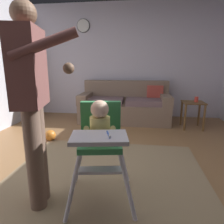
{
  "coord_description": "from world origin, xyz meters",
  "views": [
    {
      "loc": [
        0.34,
        -2.08,
        1.21
      ],
      "look_at": [
        0.09,
        -0.23,
        0.77
      ],
      "focal_mm": 32.14,
      "sensor_mm": 36.0,
      "label": 1
    }
  ],
  "objects_px": {
    "high_chair": "(100,133)",
    "wall_clock": "(83,26)",
    "side_table": "(193,109)",
    "toy_ball": "(105,142)",
    "toy_ball_second": "(50,135)",
    "sippy_cup": "(196,99)",
    "adult_standing": "(32,98)",
    "couch": "(125,106)"
  },
  "relations": [
    {
      "from": "adult_standing",
      "to": "toy_ball_second",
      "type": "xyz_separation_m",
      "value": [
        -0.57,
        1.44,
        -0.86
      ]
    },
    {
      "from": "side_table",
      "to": "sippy_cup",
      "type": "relative_size",
      "value": 5.2
    },
    {
      "from": "side_table",
      "to": "wall_clock",
      "type": "relative_size",
      "value": 1.7
    },
    {
      "from": "toy_ball",
      "to": "wall_clock",
      "type": "relative_size",
      "value": 0.66
    },
    {
      "from": "high_chair",
      "to": "sippy_cup",
      "type": "height_order",
      "value": "high_chair"
    },
    {
      "from": "high_chair",
      "to": "adult_standing",
      "type": "height_order",
      "value": "adult_standing"
    },
    {
      "from": "couch",
      "to": "toy_ball_second",
      "type": "relative_size",
      "value": 10.8
    },
    {
      "from": "couch",
      "to": "sippy_cup",
      "type": "height_order",
      "value": "couch"
    },
    {
      "from": "adult_standing",
      "to": "wall_clock",
      "type": "distance_m",
      "value": 3.53
    },
    {
      "from": "toy_ball",
      "to": "toy_ball_second",
      "type": "xyz_separation_m",
      "value": [
        -0.94,
        0.21,
        -0.01
      ]
    },
    {
      "from": "toy_ball_second",
      "to": "side_table",
      "type": "height_order",
      "value": "side_table"
    },
    {
      "from": "couch",
      "to": "high_chair",
      "type": "distance_m",
      "value": 2.73
    },
    {
      "from": "toy_ball",
      "to": "sippy_cup",
      "type": "bearing_deg",
      "value": 38.05
    },
    {
      "from": "wall_clock",
      "to": "side_table",
      "type": "bearing_deg",
      "value": -20.14
    },
    {
      "from": "high_chair",
      "to": "adult_standing",
      "type": "xyz_separation_m",
      "value": [
        -0.53,
        -0.12,
        0.31
      ]
    },
    {
      "from": "adult_standing",
      "to": "high_chair",
      "type": "bearing_deg",
      "value": -0.39
    },
    {
      "from": "toy_ball_second",
      "to": "sippy_cup",
      "type": "xyz_separation_m",
      "value": [
        2.5,
        1.0,
        0.48
      ]
    },
    {
      "from": "toy_ball_second",
      "to": "adult_standing",
      "type": "bearing_deg",
      "value": -68.47
    },
    {
      "from": "side_table",
      "to": "toy_ball",
      "type": "bearing_deg",
      "value": -141.09
    },
    {
      "from": "high_chair",
      "to": "wall_clock",
      "type": "distance_m",
      "value": 3.64
    },
    {
      "from": "wall_clock",
      "to": "high_chair",
      "type": "bearing_deg",
      "value": -72.66
    },
    {
      "from": "toy_ball",
      "to": "toy_ball_second",
      "type": "distance_m",
      "value": 0.97
    },
    {
      "from": "adult_standing",
      "to": "toy_ball",
      "type": "height_order",
      "value": "adult_standing"
    },
    {
      "from": "side_table",
      "to": "wall_clock",
      "type": "xyz_separation_m",
      "value": [
        -2.35,
        0.86,
        1.7
      ]
    },
    {
      "from": "high_chair",
      "to": "adult_standing",
      "type": "bearing_deg",
      "value": -87.23
    },
    {
      "from": "adult_standing",
      "to": "toy_ball_second",
      "type": "bearing_deg",
      "value": 98.75
    },
    {
      "from": "toy_ball",
      "to": "toy_ball_second",
      "type": "bearing_deg",
      "value": 167.33
    },
    {
      "from": "high_chair",
      "to": "wall_clock",
      "type": "bearing_deg",
      "value": -172.28
    },
    {
      "from": "high_chair",
      "to": "adult_standing",
      "type": "distance_m",
      "value": 0.62
    },
    {
      "from": "high_chair",
      "to": "adult_standing",
      "type": "relative_size",
      "value": 0.56
    },
    {
      "from": "couch",
      "to": "high_chair",
      "type": "relative_size",
      "value": 2.04
    },
    {
      "from": "couch",
      "to": "wall_clock",
      "type": "bearing_deg",
      "value": -115.0
    },
    {
      "from": "couch",
      "to": "toy_ball_second",
      "type": "distance_m",
      "value": 1.8
    },
    {
      "from": "high_chair",
      "to": "side_table",
      "type": "relative_size",
      "value": 1.8
    },
    {
      "from": "toy_ball",
      "to": "side_table",
      "type": "distance_m",
      "value": 1.95
    },
    {
      "from": "couch",
      "to": "adult_standing",
      "type": "xyz_separation_m",
      "value": [
        -0.55,
        -2.83,
        0.62
      ]
    },
    {
      "from": "toy_ball",
      "to": "toy_ball_second",
      "type": "height_order",
      "value": "toy_ball"
    },
    {
      "from": "sippy_cup",
      "to": "wall_clock",
      "type": "bearing_deg",
      "value": 160.23
    },
    {
      "from": "adult_standing",
      "to": "wall_clock",
      "type": "bearing_deg",
      "value": 85.3
    },
    {
      "from": "high_chair",
      "to": "toy_ball",
      "type": "bearing_deg",
      "value": 178.16
    },
    {
      "from": "couch",
      "to": "adult_standing",
      "type": "height_order",
      "value": "adult_standing"
    },
    {
      "from": "couch",
      "to": "toy_ball",
      "type": "distance_m",
      "value": 1.63
    }
  ]
}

